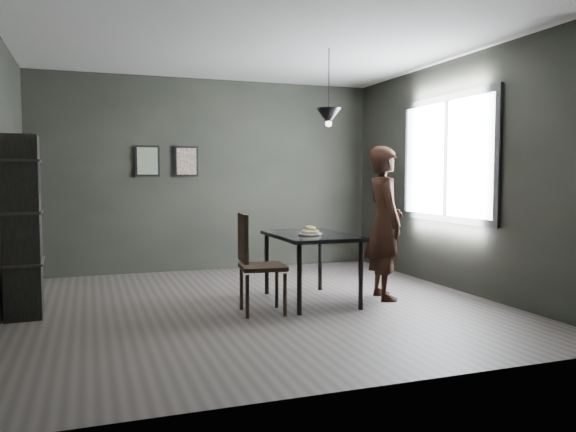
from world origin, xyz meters
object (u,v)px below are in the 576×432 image
object	(u,v)px
cafe_table	(311,241)
pendant_lamp	(329,116)
white_plate	(310,235)
wood_chair	(254,257)
shelf_unit	(22,226)
woman	(384,223)

from	to	relation	value
cafe_table	pendant_lamp	xyz separation A→B (m)	(0.25, 0.10, 1.38)
white_plate	wood_chair	xyz separation A→B (m)	(-0.69, -0.19, -0.18)
wood_chair	pendant_lamp	bearing A→B (deg)	28.92
white_plate	shelf_unit	bearing A→B (deg)	170.06
cafe_table	woman	distance (m)	0.87
white_plate	woman	bearing A→B (deg)	-0.25
white_plate	wood_chair	distance (m)	0.74
wood_chair	shelf_unit	world-z (taller)	shelf_unit
wood_chair	shelf_unit	xyz separation A→B (m)	(-2.17, 0.69, 0.31)
shelf_unit	pendant_lamp	world-z (taller)	pendant_lamp
cafe_table	white_plate	bearing A→B (deg)	-114.76
white_plate	cafe_table	bearing A→B (deg)	65.24
woman	cafe_table	bearing A→B (deg)	90.17
white_plate	woman	world-z (taller)	woman
cafe_table	shelf_unit	xyz separation A→B (m)	(-2.92, 0.37, 0.22)
wood_chair	pendant_lamp	distance (m)	1.83
cafe_table	woman	size ratio (longest dim) A/B	0.70
cafe_table	shelf_unit	distance (m)	2.95
woman	shelf_unit	size ratio (longest dim) A/B	0.96
white_plate	pendant_lamp	distance (m)	1.35
woman	wood_chair	distance (m)	1.62
shelf_unit	pendant_lamp	size ratio (longest dim) A/B	2.06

